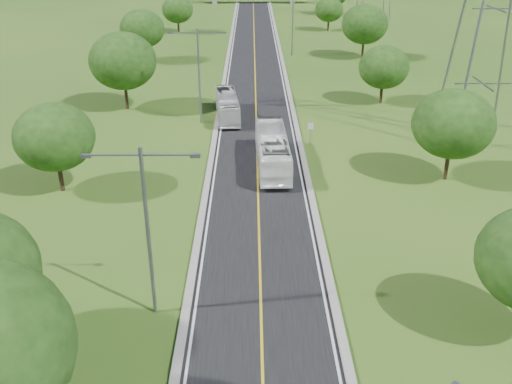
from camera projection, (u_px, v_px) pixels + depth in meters
ground at (255, 86)px, 75.61m from camera, size 260.00×260.00×0.00m
road at (255, 74)px, 80.99m from camera, size 8.00×150.00×0.06m
curb_left at (225, 74)px, 80.93m from camera, size 0.50×150.00×0.22m
curb_right at (285, 73)px, 80.99m from camera, size 0.50×150.00×0.22m
speed_limit_sign at (311, 130)px, 55.13m from camera, size 0.55×0.09×2.40m
streetlight_near_left at (147, 220)px, 29.78m from camera, size 5.90×0.25×10.00m
streetlight_mid_left at (199, 68)px, 59.47m from camera, size 5.90×0.25×10.00m
streetlight_far_right at (293, 18)px, 89.25m from camera, size 5.90×0.25×10.00m
tree_lb at (54, 137)px, 44.67m from camera, size 6.30×6.30×7.33m
tree_lc at (123, 61)px, 64.07m from camera, size 7.56×7.56×8.79m
tree_ld at (142, 29)px, 85.92m from camera, size 6.72×6.72×7.82m
tree_le at (177, 10)px, 107.81m from camera, size 5.88×5.88×6.84m
tree_rb at (453, 124)px, 46.56m from camera, size 6.72×6.72×7.82m
tree_rc at (384, 67)px, 66.62m from camera, size 5.88×5.88×6.84m
tree_rd at (365, 24)px, 87.83m from camera, size 7.14×7.14×8.30m
tree_re at (329, 10)px, 109.95m from camera, size 5.46×5.46×6.35m
bus_outbound at (272, 150)px, 50.35m from camera, size 2.94×11.26×3.12m
bus_inbound at (227, 106)px, 62.89m from camera, size 3.17×9.70×2.65m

